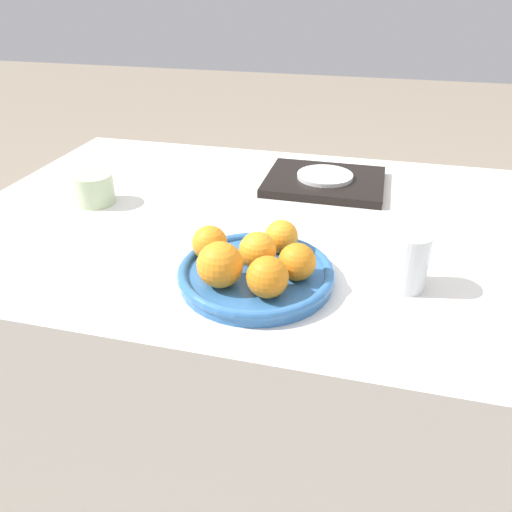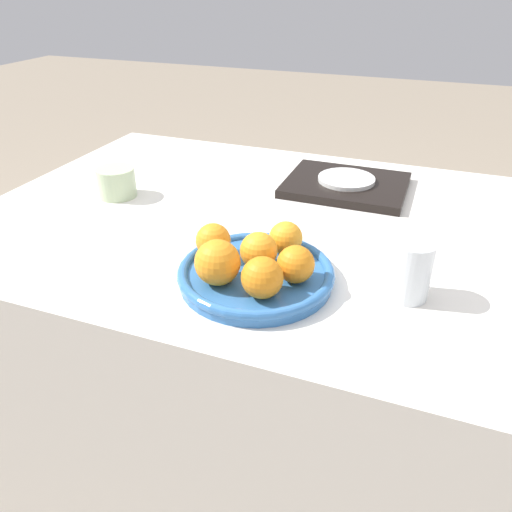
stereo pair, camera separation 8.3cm
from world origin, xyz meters
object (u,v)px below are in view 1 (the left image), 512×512
object	(u,v)px
orange_4	(268,277)
side_plate	(325,176)
orange_5	(281,237)
serving_tray	(325,182)
orange_3	(297,262)
orange_2	(210,243)
water_glass	(408,261)
fruit_platter	(256,274)
orange_0	(220,265)
orange_1	(258,251)
cup_1	(94,189)

from	to	relation	value
orange_4	side_plate	world-z (taller)	orange_4
orange_5	serving_tray	distance (m)	0.39
orange_3	side_plate	size ratio (longest dim) A/B	0.46
orange_2	orange_3	xyz separation A→B (m)	(0.16, -0.03, 0.00)
orange_4	water_glass	distance (m)	0.24
fruit_platter	orange_2	world-z (taller)	orange_2
orange_3	orange_5	size ratio (longest dim) A/B	1.03
orange_4	water_glass	size ratio (longest dim) A/B	0.67
orange_5	orange_0	bearing A→B (deg)	-119.06
orange_4	side_plate	distance (m)	0.53
orange_1	orange_4	distance (m)	0.09
fruit_platter	orange_0	size ratio (longest dim) A/B	3.57
cup_1	fruit_platter	bearing A→B (deg)	-28.03
water_glass	side_plate	distance (m)	0.46
water_glass	cup_1	bearing A→B (deg)	164.76
orange_5	orange_4	bearing A→B (deg)	-87.01
orange_4	serving_tray	world-z (taller)	orange_4
orange_2	orange_1	bearing A→B (deg)	-4.40
fruit_platter	orange_5	distance (m)	0.09
fruit_platter	serving_tray	bearing A→B (deg)	82.90
orange_1	orange_5	xyz separation A→B (m)	(0.03, 0.06, -0.00)
orange_4	serving_tray	bearing A→B (deg)	87.46
serving_tray	orange_4	bearing A→B (deg)	-92.54
orange_4	cup_1	size ratio (longest dim) A/B	0.76
orange_2	serving_tray	distance (m)	0.47
fruit_platter	water_glass	size ratio (longest dim) A/B	2.68
serving_tray	orange_3	bearing A→B (deg)	-88.49
orange_0	cup_1	xyz separation A→B (m)	(-0.39, 0.28, -0.02)
serving_tray	side_plate	bearing A→B (deg)	90.00
orange_1	serving_tray	distance (m)	0.45
orange_0	side_plate	world-z (taller)	orange_0
orange_3	serving_tray	world-z (taller)	orange_3
orange_3	cup_1	size ratio (longest dim) A/B	0.71
orange_5	cup_1	xyz separation A→B (m)	(-0.46, 0.15, -0.02)
orange_1	cup_1	distance (m)	0.48
orange_5	serving_tray	xyz separation A→B (m)	(0.03, 0.38, -0.04)
orange_5	cup_1	bearing A→B (deg)	161.60
fruit_platter	orange_2	size ratio (longest dim) A/B	4.30
orange_3	water_glass	xyz separation A→B (m)	(0.17, 0.05, -0.00)
orange_0	water_glass	bearing A→B (deg)	18.87
fruit_platter	orange_2	xyz separation A→B (m)	(-0.09, 0.02, 0.04)
fruit_platter	orange_5	size ratio (longest dim) A/B	4.42
orange_2	orange_0	bearing A→B (deg)	-60.30
side_plate	cup_1	world-z (taller)	cup_1
orange_3	orange_0	bearing A→B (deg)	-157.02
orange_1	orange_5	size ratio (longest dim) A/B	1.06
fruit_platter	orange_1	bearing A→B (deg)	93.43
orange_3	serving_tray	size ratio (longest dim) A/B	0.22
orange_3	cup_1	distance (m)	0.56
orange_1	side_plate	world-z (taller)	orange_1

